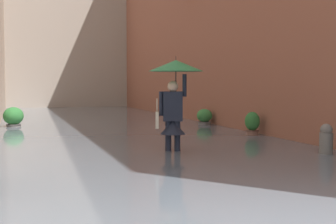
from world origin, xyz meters
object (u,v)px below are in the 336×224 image
potted_plant_far_right (13,118)px  mooring_bollard (326,144)px  person_wading (174,87)px  potted_plant_mid_left (204,119)px  potted_plant_near_left (252,126)px

potted_plant_far_right → mooring_bollard: (-5.68, 7.86, -0.06)m
person_wading → potted_plant_far_right: (3.05, -6.62, -1.01)m
potted_plant_far_right → potted_plant_mid_left: (-5.92, 1.08, -0.07)m
potted_plant_mid_left → mooring_bollard: (0.24, 6.78, 0.00)m
potted_plant_mid_left → potted_plant_far_right: bearing=-10.4°
potted_plant_mid_left → mooring_bollard: bearing=88.0°
potted_plant_near_left → potted_plant_mid_left: size_ratio=1.13×
potted_plant_near_left → potted_plant_mid_left: 3.30m
potted_plant_near_left → potted_plant_far_right: bearing=-36.5°
potted_plant_near_left → mooring_bollard: size_ratio=1.03×
person_wading → mooring_bollard: person_wading is taller
potted_plant_near_left → mooring_bollard: (0.25, 3.48, -0.04)m
potted_plant_far_right → mooring_bollard: bearing=125.8°
potted_plant_far_right → person_wading: bearing=114.8°
potted_plant_near_left → mooring_bollard: potted_plant_near_left is taller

